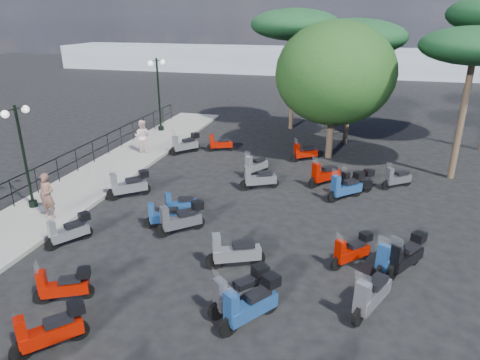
% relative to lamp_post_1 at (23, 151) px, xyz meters
% --- Properties ---
extents(ground, '(120.00, 120.00, 0.00)m').
position_rel_lamp_post_1_xyz_m(ground, '(7.08, -0.95, -2.40)').
color(ground, black).
rests_on(ground, ground).
extents(sidewalk, '(3.00, 30.00, 0.15)m').
position_rel_lamp_post_1_xyz_m(sidewalk, '(0.58, 2.05, -2.33)').
color(sidewalk, slate).
rests_on(sidewalk, ground).
extents(railing, '(0.04, 26.04, 1.10)m').
position_rel_lamp_post_1_xyz_m(railing, '(-0.72, 1.85, -1.51)').
color(railing, black).
rests_on(railing, sidewalk).
extents(lamp_post_1, '(0.37, 1.16, 3.95)m').
position_rel_lamp_post_1_xyz_m(lamp_post_1, '(0.00, 0.00, 0.00)').
color(lamp_post_1, black).
rests_on(lamp_post_1, sidewalk).
extents(lamp_post_2, '(0.64, 1.26, 4.47)m').
position_rel_lamp_post_1_xyz_m(lamp_post_2, '(-0.17, 11.96, 0.29)').
color(lamp_post_2, black).
rests_on(lamp_post_2, sidewalk).
extents(woman, '(0.64, 0.44, 1.69)m').
position_rel_lamp_post_1_xyz_m(woman, '(1.25, -0.62, -1.41)').
color(woman, brown).
rests_on(woman, sidewalk).
extents(pedestrian_far, '(0.94, 0.78, 1.75)m').
position_rel_lamp_post_1_xyz_m(pedestrian_far, '(0.90, 7.43, -1.38)').
color(pedestrian_far, beige).
rests_on(pedestrian_far, sidewalk).
extents(scooter_1, '(1.28, 1.36, 1.36)m').
position_rel_lamp_post_1_xyz_m(scooter_1, '(5.53, -6.14, -1.89)').
color(scooter_1, black).
rests_on(scooter_1, ground).
extents(scooter_2, '(0.99, 1.40, 1.26)m').
position_rel_lamp_post_1_xyz_m(scooter_2, '(2.99, -1.92, -1.93)').
color(scooter_2, black).
rests_on(scooter_2, ground).
extents(scooter_3, '(1.48, 1.32, 1.44)m').
position_rel_lamp_post_1_xyz_m(scooter_3, '(3.00, 2.06, -1.86)').
color(scooter_3, black).
rests_on(scooter_3, ground).
extents(scooter_4, '(1.28, 0.92, 1.18)m').
position_rel_lamp_post_1_xyz_m(scooter_4, '(5.63, 1.10, -1.99)').
color(scooter_4, black).
rests_on(scooter_4, ground).
extents(scooter_5, '(1.29, 1.45, 1.41)m').
position_rel_lamp_post_1_xyz_m(scooter_5, '(3.00, 8.21, -1.87)').
color(scooter_5, black).
rests_on(scooter_5, ground).
extents(scooter_7, '(1.43, 0.87, 1.23)m').
position_rel_lamp_post_1_xyz_m(scooter_7, '(4.72, -4.56, -1.94)').
color(scooter_7, black).
rests_on(scooter_7, ground).
extents(scooter_8, '(1.40, 1.34, 1.41)m').
position_rel_lamp_post_1_xyz_m(scooter_8, '(6.24, -0.25, -1.87)').
color(scooter_8, black).
rests_on(scooter_8, ground).
extents(scooter_9, '(1.38, 0.83, 1.20)m').
position_rel_lamp_post_1_xyz_m(scooter_9, '(5.49, 0.02, -1.99)').
color(scooter_9, black).
rests_on(scooter_9, ground).
extents(scooter_10, '(0.93, 1.45, 1.29)m').
position_rel_lamp_post_1_xyz_m(scooter_10, '(7.42, 5.99, -1.96)').
color(scooter_10, black).
rests_on(scooter_10, ground).
extents(scooter_11, '(1.47, 0.77, 1.23)m').
position_rel_lamp_post_1_xyz_m(scooter_11, '(4.68, 9.09, -1.98)').
color(scooter_11, black).
rests_on(scooter_11, ground).
extents(scooter_14, '(1.32, 1.46, 1.43)m').
position_rel_lamp_post_1_xyz_m(scooter_14, '(9.26, -3.71, -1.87)').
color(scooter_14, black).
rests_on(scooter_14, ground).
extents(scooter_15, '(1.70, 0.93, 1.44)m').
position_rel_lamp_post_1_xyz_m(scooter_15, '(8.59, -1.84, -1.90)').
color(scooter_15, black).
rests_on(scooter_15, ground).
extents(scooter_16, '(1.60, 0.97, 1.39)m').
position_rel_lamp_post_1_xyz_m(scooter_16, '(7.94, 4.30, -1.92)').
color(scooter_16, black).
rests_on(scooter_16, ground).
extents(scooter_17, '(1.30, 1.36, 1.41)m').
position_rel_lamp_post_1_xyz_m(scooter_17, '(10.64, 5.51, -1.91)').
color(scooter_17, black).
rests_on(scooter_17, ground).
extents(scooter_19, '(1.24, 1.58, 1.46)m').
position_rel_lamp_post_1_xyz_m(scooter_19, '(9.66, -4.15, -1.85)').
color(scooter_19, black).
rests_on(scooter_19, ground).
extents(scooter_20, '(1.00, 1.73, 1.49)m').
position_rel_lamp_post_1_xyz_m(scooter_20, '(12.48, -2.97, -1.89)').
color(scooter_20, black).
rests_on(scooter_20, ground).
extents(scooter_21, '(1.17, 1.22, 1.23)m').
position_rel_lamp_post_1_xyz_m(scooter_21, '(11.96, -0.79, -1.94)').
color(scooter_21, black).
rests_on(scooter_21, ground).
extents(scooter_22, '(1.40, 1.36, 1.42)m').
position_rel_lamp_post_1_xyz_m(scooter_22, '(11.62, 4.19, -1.87)').
color(scooter_22, black).
rests_on(scooter_22, ground).
extents(scooter_23, '(1.35, 1.02, 1.26)m').
position_rel_lamp_post_1_xyz_m(scooter_23, '(9.39, 8.63, -1.97)').
color(scooter_23, black).
rests_on(scooter_23, ground).
extents(scooter_26, '(0.91, 1.64, 1.39)m').
position_rel_lamp_post_1_xyz_m(scooter_26, '(13.02, -0.86, -1.92)').
color(scooter_26, black).
rests_on(scooter_26, ground).
extents(scooter_27, '(1.16, 1.55, 1.41)m').
position_rel_lamp_post_1_xyz_m(scooter_27, '(13.48, -0.79, -1.87)').
color(scooter_27, black).
rests_on(scooter_27, ground).
extents(scooter_28, '(1.45, 1.17, 1.36)m').
position_rel_lamp_post_1_xyz_m(scooter_28, '(12.00, 4.80, -1.89)').
color(scooter_28, black).
rests_on(scooter_28, ground).
extents(scooter_29, '(1.30, 1.04, 1.25)m').
position_rel_lamp_post_1_xyz_m(scooter_29, '(13.71, 6.01, -1.97)').
color(scooter_29, black).
rests_on(scooter_29, ground).
extents(broadleaf_tree, '(5.93, 5.93, 6.87)m').
position_rel_lamp_post_1_xyz_m(broadleaf_tree, '(10.55, 9.56, 1.94)').
color(broadleaf_tree, '#38281E').
rests_on(broadleaf_tree, ground).
extents(pine_0, '(5.57, 5.57, 6.91)m').
position_rel_lamp_post_1_xyz_m(pine_0, '(11.29, 12.56, 3.51)').
color(pine_0, '#38281E').
rests_on(pine_0, ground).
extents(pine_2, '(5.44, 5.44, 7.44)m').
position_rel_lamp_post_1_xyz_m(pine_2, '(7.69, 15.09, 4.05)').
color(pine_2, '#38281E').
rests_on(pine_2, ground).
extents(pine_3, '(4.53, 4.53, 6.66)m').
position_rel_lamp_post_1_xyz_m(pine_3, '(16.25, 7.97, 3.43)').
color(pine_3, '#38281E').
rests_on(pine_3, ground).
extents(distant_hills, '(70.00, 8.00, 3.00)m').
position_rel_lamp_post_1_xyz_m(distant_hills, '(7.08, 44.05, -0.90)').
color(distant_hills, gray).
rests_on(distant_hills, ground).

